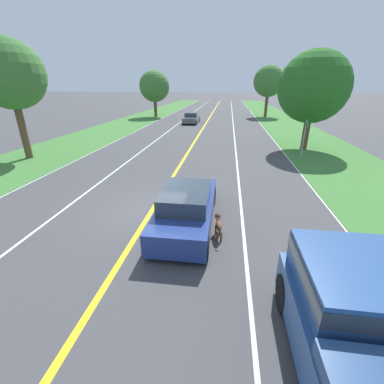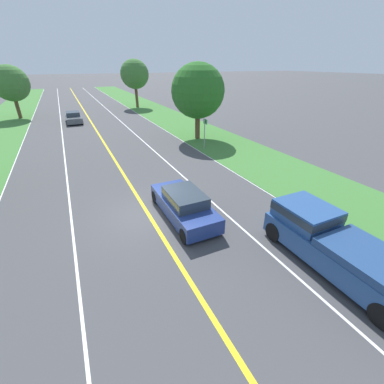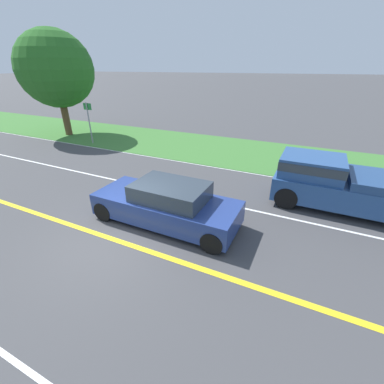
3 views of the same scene
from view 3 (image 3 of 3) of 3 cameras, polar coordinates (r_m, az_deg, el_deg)
ground_plane at (r=8.05m, az=-16.56°, el=-10.22°), size 400.00×400.00×0.00m
centre_divider_line at (r=8.05m, az=-16.57°, el=-10.20°), size 0.18×160.00×0.01m
lane_edge_line_right at (r=13.35m, az=3.35°, el=5.84°), size 0.14×160.00×0.01m
lane_dash_same_dir at (r=10.45m, az=-4.07°, el=-0.18°), size 0.10×160.00×0.01m
grass_verge_right at (r=16.02m, az=7.54°, el=9.20°), size 6.00×160.00×0.03m
ego_car at (r=8.25m, az=-5.57°, el=-2.77°), size 1.82×4.70×1.40m
dog at (r=8.98m, az=1.53°, el=-1.65°), size 0.30×1.02×0.71m
pickup_truck at (r=10.52m, az=31.86°, el=1.28°), size 2.10×5.59×1.76m
roadside_tree_right_near at (r=21.29m, az=-28.03°, el=22.90°), size 4.96×4.96×6.92m
street_sign at (r=18.31m, az=-21.95°, el=14.95°), size 0.11×0.64×2.60m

